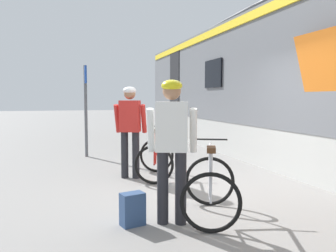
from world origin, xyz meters
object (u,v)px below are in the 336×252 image
object	(u,v)px
bicycle_far_silver	(210,187)
water_bottle_near_the_bikes	(185,176)
cyclist_near_in_red	(130,124)
bicycle_near_red	(156,157)
cyclist_far_in_white	(172,139)
platform_sign_post	(86,95)
backpack_on_platform	(133,209)

from	to	relation	value
bicycle_far_silver	water_bottle_near_the_bikes	world-z (taller)	bicycle_far_silver
cyclist_near_in_red	bicycle_far_silver	xyz separation A→B (m)	(0.57, -2.50, -0.65)
bicycle_far_silver	bicycle_near_red	bearing A→B (deg)	92.44
cyclist_far_in_white	bicycle_far_silver	distance (m)	0.84
bicycle_near_red	platform_sign_post	world-z (taller)	platform_sign_post
cyclist_near_in_red	bicycle_near_red	size ratio (longest dim) A/B	1.43
water_bottle_near_the_bikes	cyclist_far_in_white	bearing A→B (deg)	-113.88
backpack_on_platform	water_bottle_near_the_bikes	xyz separation A→B (m)	(1.36, 1.92, -0.10)
platform_sign_post	water_bottle_near_the_bikes	bearing A→B (deg)	-64.39
platform_sign_post	backpack_on_platform	bearing A→B (deg)	-87.54
cyclist_far_in_white	platform_sign_post	distance (m)	5.37
cyclist_far_in_white	backpack_on_platform	bearing A→B (deg)	170.25
bicycle_far_silver	water_bottle_near_the_bikes	bearing A→B (deg)	79.78
cyclist_far_in_white	platform_sign_post	size ratio (longest dim) A/B	0.73
cyclist_near_in_red	backpack_on_platform	xyz separation A→B (m)	(-0.44, -2.46, -0.85)
bicycle_far_silver	platform_sign_post	world-z (taller)	platform_sign_post
bicycle_far_silver	backpack_on_platform	size ratio (longest dim) A/B	3.16
cyclist_near_in_red	bicycle_near_red	world-z (taller)	cyclist_near_in_red
bicycle_near_red	cyclist_far_in_white	bearing A→B (deg)	-100.17
bicycle_near_red	backpack_on_platform	world-z (taller)	bicycle_near_red
backpack_on_platform	platform_sign_post	xyz separation A→B (m)	(-0.22, 5.21, 1.42)
backpack_on_platform	water_bottle_near_the_bikes	distance (m)	2.35
bicycle_near_red	cyclist_near_in_red	bearing A→B (deg)	163.79
bicycle_near_red	platform_sign_post	size ratio (longest dim) A/B	0.51
bicycle_far_silver	platform_sign_post	bearing A→B (deg)	103.17
platform_sign_post	cyclist_far_in_white	bearing A→B (deg)	-82.50
bicycle_far_silver	platform_sign_post	distance (m)	5.53
platform_sign_post	bicycle_near_red	bearing A→B (deg)	-68.68
cyclist_far_in_white	bicycle_near_red	size ratio (longest dim) A/B	1.43
cyclist_near_in_red	platform_sign_post	bearing A→B (deg)	103.47
cyclist_near_in_red	bicycle_far_silver	size ratio (longest dim) A/B	1.40
bicycle_near_red	water_bottle_near_the_bikes	size ratio (longest dim) A/B	6.30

